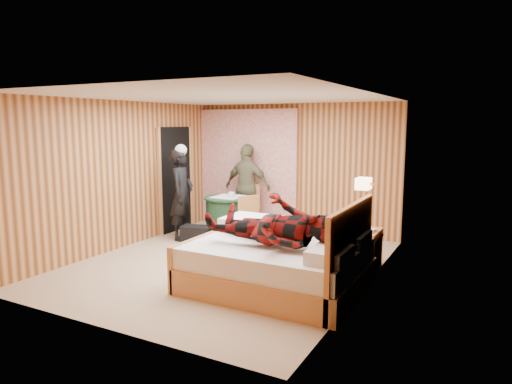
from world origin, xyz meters
The scene contains 23 objects.
floor centered at (0.00, 0.00, 0.00)m, with size 4.20×5.00×0.01m, color tan.
ceiling centered at (0.00, 0.00, 2.50)m, with size 4.20×5.00×0.01m, color silver.
wall_back centered at (0.00, 2.50, 1.25)m, with size 4.20×0.02×2.50m, color tan.
wall_left centered at (-2.10, 0.00, 1.25)m, with size 0.02×5.00×2.50m, color tan.
wall_right centered at (2.10, 0.00, 1.25)m, with size 0.02×5.00×2.50m, color tan.
curtain centered at (-1.00, 2.43, 1.20)m, with size 2.20×0.08×2.40m, color beige.
doorway centered at (-2.06, 1.40, 1.02)m, with size 0.06×0.90×2.05m, color black.
wall_lamp centered at (1.92, 0.45, 1.30)m, with size 0.26×0.24×0.16m.
bed centered at (1.12, -0.54, 0.34)m, with size 2.18×1.72×1.18m.
nightstand centered at (1.88, 0.76, 0.30)m, with size 0.44×0.60×0.58m.
round_table centered at (-0.81, 1.35, 0.40)m, with size 0.89×0.89×0.79m.
chair_far centered at (-0.79, 2.05, 0.54)m, with size 0.52×0.52×0.93m.
chair_near centered at (-0.33, 1.15, 0.51)m, with size 0.54×0.54×0.88m.
duffel_bag centered at (-1.15, 0.81, 0.15)m, with size 0.53×0.28×0.30m, color black.
sneaker_left centered at (-0.13, 0.67, 0.06)m, with size 0.29×0.12×0.13m, color silver.
sneaker_right centered at (-0.46, 0.76, 0.06)m, with size 0.29×0.12×0.13m, color silver.
woman_standing centered at (-1.53, 0.90, 0.83)m, with size 0.61×0.40×1.67m, color black.
man_at_table centered at (-0.81, 2.09, 0.86)m, with size 1.01×0.42×1.72m, color #666144.
man_on_bed centered at (1.15, -0.77, 1.02)m, with size 1.77×0.67×0.86m, color #630B09.
book_lower centered at (1.88, 0.71, 0.59)m, with size 0.17×0.22×0.02m, color silver.
book_upper centered at (1.88, 0.71, 0.61)m, with size 0.16×0.22×0.02m, color silver.
cup_nightstand centered at (1.88, 0.89, 0.62)m, with size 0.10×0.10×0.09m, color silver.
cup_table centered at (-0.71, 1.30, 0.83)m, with size 0.12×0.12×0.10m, color silver.
Camera 1 is at (3.52, -5.73, 2.13)m, focal length 32.00 mm.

